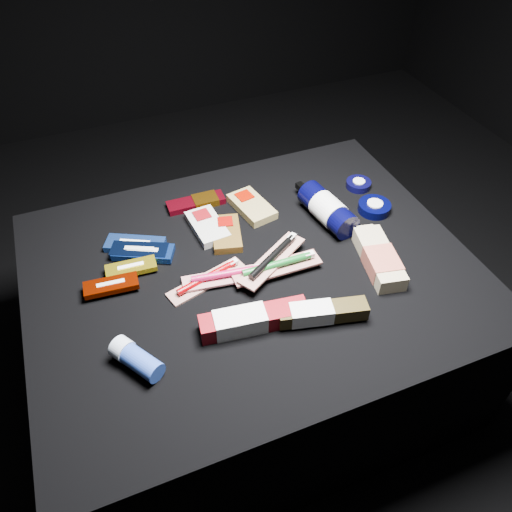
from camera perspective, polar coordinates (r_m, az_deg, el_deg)
name	(u,v)px	position (r m, az deg, el deg)	size (l,w,h in m)	color
ground	(252,367)	(1.43, -0.42, -12.56)	(3.00, 3.00, 0.00)	black
cloth_table	(252,322)	(1.27, -0.46, -7.61)	(0.98, 0.78, 0.40)	black
luna_bar_0	(135,245)	(1.19, -13.64, 1.28)	(0.14, 0.11, 0.02)	#224BA8
luna_bar_1	(143,252)	(1.17, -12.76, 0.42)	(0.15, 0.11, 0.02)	navy
luna_bar_2	(140,251)	(1.17, -13.16, 0.57)	(0.14, 0.10, 0.02)	black
luna_bar_3	(131,268)	(1.13, -14.08, -1.32)	(0.11, 0.05, 0.01)	gold
luna_bar_4	(111,285)	(1.10, -16.22, -3.24)	(0.12, 0.05, 0.01)	#801601
clif_bar_0	(226,232)	(1.19, -3.42, 2.74)	(0.09, 0.13, 0.02)	#513A13
clif_bar_1	(207,225)	(1.22, -5.67, 3.55)	(0.08, 0.13, 0.02)	beige
clif_bar_2	(251,205)	(1.27, -0.63, 5.82)	(0.10, 0.14, 0.02)	#97864D
power_bar	(199,202)	(1.29, -6.52, 6.18)	(0.15, 0.05, 0.02)	maroon
lotion_bottle	(327,209)	(1.23, 8.16, 5.31)	(0.09, 0.22, 0.07)	black
cream_tin_upper	(358,184)	(1.37, 11.63, 8.05)	(0.07, 0.07, 0.02)	black
cream_tin_lower	(374,207)	(1.30, 13.37, 5.45)	(0.08, 0.08, 0.03)	black
bodywash_bottle	(379,259)	(1.14, 13.92, -0.34)	(0.10, 0.20, 0.04)	tan
deodorant_stick	(136,359)	(0.96, -13.55, -11.34)	(0.09, 0.11, 0.04)	#2A4BAF
toothbrush_pack_0	(208,279)	(1.09, -5.53, -2.61)	(0.19, 0.09, 0.02)	beige
toothbrush_pack_1	(227,275)	(1.08, -3.29, -2.23)	(0.20, 0.07, 0.02)	silver
toothbrush_pack_2	(278,266)	(1.09, 2.53, -1.14)	(0.20, 0.05, 0.02)	#B2A8A5
toothbrush_pack_3	(273,258)	(1.10, 1.95, -0.22)	(0.19, 0.14, 0.02)	#BCB5AF
toothpaste_carton_red	(249,320)	(0.99, -0.77, -7.37)	(0.22, 0.08, 0.04)	maroon
toothpaste_carton_green	(319,313)	(1.01, 7.18, -6.47)	(0.18, 0.08, 0.04)	#2F260C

